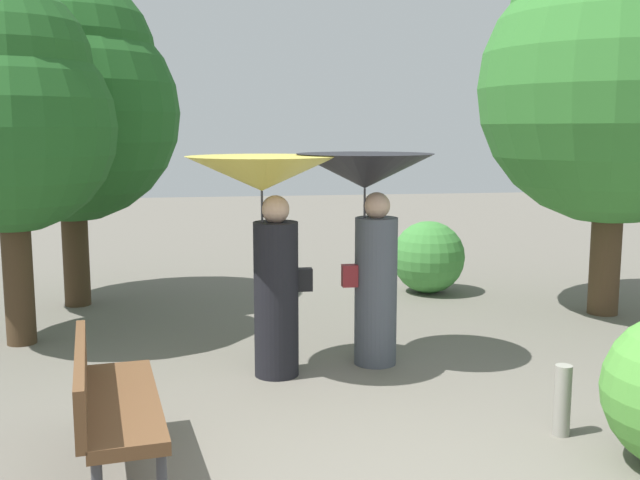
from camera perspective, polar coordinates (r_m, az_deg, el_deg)
person_left at (r=6.37m, az=-4.14°, el=2.16°), size 1.29×1.29×1.93m
person_right at (r=6.69m, az=3.74°, el=2.42°), size 1.24×1.24×1.94m
park_bench at (r=4.87m, az=-15.93°, el=-11.59°), size 0.70×1.55×0.83m
tree_near_left at (r=7.91m, az=-22.85°, el=9.29°), size 2.07×2.07×3.58m
tree_near_right at (r=9.20m, az=21.80°, el=12.15°), size 3.08×3.08×4.54m
tree_mid_left at (r=9.47m, az=-18.79°, el=10.45°), size 2.62×2.62×4.02m
bush_path_right at (r=9.93m, az=8.33°, el=-1.31°), size 0.96×0.96×0.96m
path_marker_post at (r=5.64m, az=18.12°, el=-11.63°), size 0.12×0.12×0.51m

